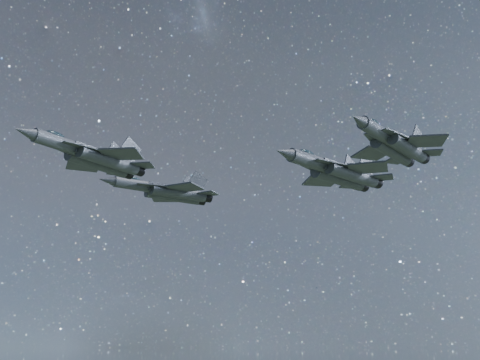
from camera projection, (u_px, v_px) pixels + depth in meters
jet_lead at (94, 156)px, 58.86m from camera, size 15.95×10.68×4.04m
jet_left at (167, 191)px, 81.40m from camera, size 17.60×12.50×4.48m
jet_right at (394, 144)px, 57.80m from camera, size 15.40×10.40×3.88m
jet_slot at (338, 172)px, 73.79m from camera, size 20.08×13.99×5.05m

